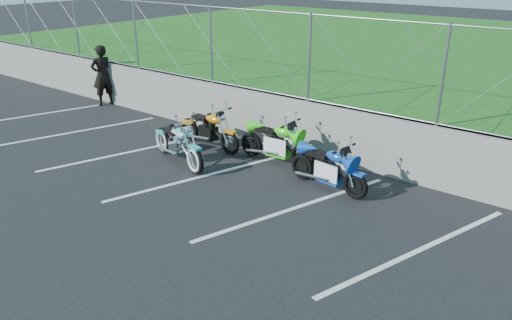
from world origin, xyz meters
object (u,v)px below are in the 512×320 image
Objects in this scene: cruiser_turquoise at (179,145)px; sportbike_green at (277,144)px; naked_orange at (210,131)px; person_standing at (102,75)px; sportbike_blue at (329,170)px.

cruiser_turquoise reaches higher than sportbike_green.
cruiser_turquoise reaches higher than naked_orange.
cruiser_turquoise is at bearing 83.44° from person_standing.
cruiser_turquoise is 1.12× the size of sportbike_blue.
sportbike_green reaches higher than sportbike_blue.
sportbike_blue is at bearing 31.01° from cruiser_turquoise.
person_standing is at bearing 176.29° from cruiser_turquoise.
naked_orange is at bearing 112.65° from cruiser_turquoise.
person_standing is at bearing 172.94° from sportbike_green.
naked_orange reaches higher than sportbike_blue.
naked_orange is at bearing 94.66° from person_standing.
cruiser_turquoise is at bearing -143.60° from sportbike_green.
person_standing is (-8.89, 1.11, 0.53)m from sportbike_blue.
naked_orange is 3.54m from sportbike_blue.
naked_orange is 1.90m from sportbike_green.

